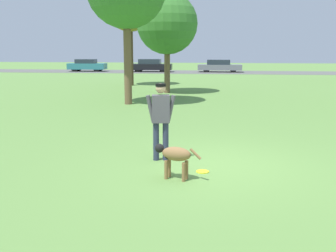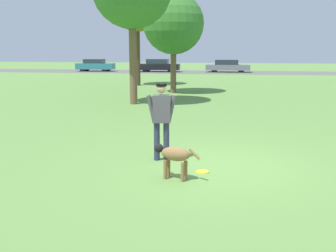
% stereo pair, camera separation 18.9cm
% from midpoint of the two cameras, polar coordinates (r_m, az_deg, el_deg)
% --- Properties ---
extents(ground_plane, '(120.00, 120.00, 0.00)m').
position_cam_midpoint_polar(ground_plane, '(8.43, 7.47, -5.72)').
color(ground_plane, '#608C42').
extents(far_road_strip, '(120.00, 6.00, 0.01)m').
position_cam_midpoint_polar(far_road_strip, '(41.39, 8.58, 7.71)').
color(far_road_strip, '#5B5B59').
rests_on(far_road_strip, ground_plane).
extents(person, '(0.65, 0.28, 1.70)m').
position_cam_midpoint_polar(person, '(8.56, -0.32, 1.52)').
color(person, '#2D334C').
rests_on(person, ground_plane).
extents(dog, '(0.93, 0.42, 0.65)m').
position_cam_midpoint_polar(dog, '(7.42, 1.56, -4.30)').
color(dog, olive).
rests_on(dog, ground_plane).
extents(frisbee, '(0.26, 0.26, 0.02)m').
position_cam_midpoint_polar(frisbee, '(7.97, 5.69, -6.63)').
color(frisbee, yellow).
rests_on(frisbee, ground_plane).
extents(tree_far_left, '(2.92, 2.92, 6.41)m').
position_cam_midpoint_polar(tree_far_left, '(26.58, -4.35, 16.47)').
color(tree_far_left, '#4C3826').
rests_on(tree_far_left, ground_plane).
extents(tree_mid_center, '(3.30, 3.30, 5.41)m').
position_cam_midpoint_polar(tree_mid_center, '(21.93, 1.06, 14.60)').
color(tree_mid_center, brown).
rests_on(tree_mid_center, ground_plane).
extents(parked_car_teal, '(4.06, 1.93, 1.30)m').
position_cam_midpoint_polar(parked_car_teal, '(43.57, -10.39, 8.68)').
color(parked_car_teal, teal).
rests_on(parked_car_teal, ground_plane).
extents(parked_car_black, '(4.39, 1.95, 1.34)m').
position_cam_midpoint_polar(parked_car_black, '(41.82, -1.24, 8.78)').
color(parked_car_black, black).
rests_on(parked_car_black, ground_plane).
extents(parked_car_grey, '(4.55, 1.78, 1.28)m').
position_cam_midpoint_polar(parked_car_grey, '(41.66, 8.77, 8.60)').
color(parked_car_grey, slate).
rests_on(parked_car_grey, ground_plane).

